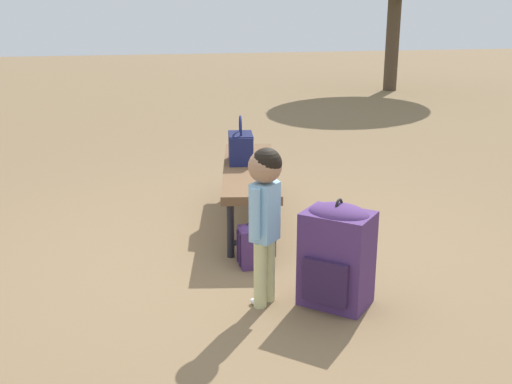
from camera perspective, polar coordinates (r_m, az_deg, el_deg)
ground_plane at (r=3.99m, az=0.09°, el=-6.65°), size 40.00×40.00×0.00m
park_bench at (r=4.62m, az=-0.59°, el=1.78°), size 1.65×0.73×0.45m
handbag at (r=4.70m, az=-1.47°, el=4.33°), size 0.35×0.23×0.37m
child_standing at (r=3.24m, az=0.86°, el=-0.99°), size 0.19×0.19×0.90m
backpack_large at (r=3.37m, az=7.65°, el=-5.67°), size 0.45×0.45×0.62m
backpack_small at (r=3.89m, az=-0.61°, el=-4.97°), size 0.18×0.16×0.29m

